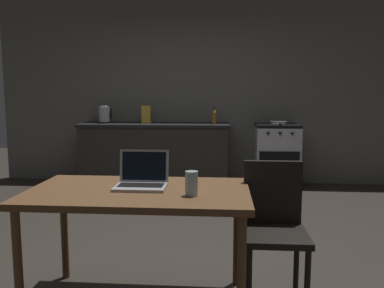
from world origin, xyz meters
TOP-DOWN VIEW (x-y plane):
  - ground_plane at (0.00, 0.00)m, footprint 12.00×12.00m
  - back_wall at (0.30, 2.67)m, footprint 6.40×0.10m
  - kitchen_counter at (-0.48, 2.32)m, footprint 2.16×0.64m
  - stove_oven at (1.26, 2.31)m, footprint 0.60×0.62m
  - dining_table at (-0.03, -0.96)m, footprint 1.37×0.77m
  - chair at (0.82, -0.83)m, footprint 0.40×0.40m
  - laptop at (-0.02, -0.90)m, footprint 0.32×0.26m
  - electric_kettle at (-1.23, 2.32)m, footprint 0.19×0.17m
  - bottle at (0.37, 2.27)m, footprint 0.06×0.06m
  - frying_pan at (1.28, 2.29)m, footprint 0.23×0.41m
  - drinking_glass at (0.31, -1.08)m, footprint 0.08×0.08m
  - cereal_box at (-0.61, 2.34)m, footprint 0.13×0.05m

SIDE VIEW (x-z plane):
  - ground_plane at x=0.00m, z-range 0.00..0.00m
  - stove_oven at x=1.26m, z-range 0.00..0.91m
  - kitchen_counter at x=-0.48m, z-range 0.00..0.92m
  - chair at x=0.82m, z-range 0.07..0.98m
  - dining_table at x=-0.03m, z-range 0.30..1.06m
  - laptop at x=-0.02m, z-range 0.69..0.91m
  - drinking_glass at x=0.31m, z-range 0.75..0.90m
  - frying_pan at x=1.28m, z-range 0.92..0.96m
  - bottle at x=0.37m, z-range 0.91..1.15m
  - electric_kettle at x=-1.23m, z-range 0.91..1.16m
  - cereal_box at x=-0.61m, z-range 0.92..1.17m
  - back_wall at x=0.30m, z-range 0.00..2.75m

